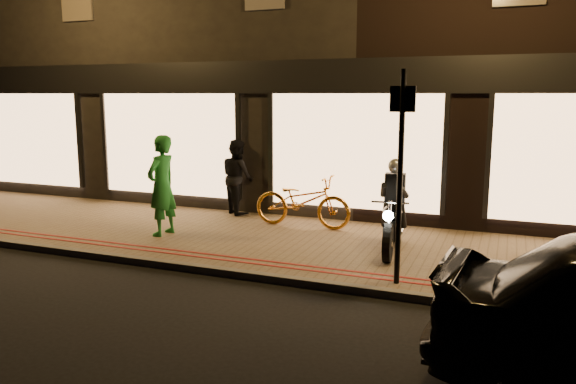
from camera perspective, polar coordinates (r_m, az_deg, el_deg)
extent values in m
plane|color=black|center=(8.42, -0.72, -9.40)|extent=(90.00, 90.00, 0.00)
cube|color=brown|center=(10.19, 3.61, -5.61)|extent=(50.00, 4.00, 0.12)
cube|color=#59544C|center=(8.44, -0.59, -8.92)|extent=(50.00, 0.14, 0.12)
cube|color=maroon|center=(8.78, 0.42, -7.74)|extent=(50.00, 0.06, 0.01)
cube|color=maroon|center=(8.95, 0.89, -7.38)|extent=(50.00, 0.06, 0.01)
cube|color=black|center=(18.73, -7.39, 14.32)|extent=(12.00, 10.00, 8.50)
cube|color=black|center=(11.70, 6.83, 11.63)|extent=(48.00, 0.12, 0.70)
cube|color=#FFC07F|center=(16.54, -25.12, 4.91)|extent=(3.60, 0.06, 2.38)
cube|color=#FFC07F|center=(13.62, -11.99, 4.75)|extent=(3.60, 0.06, 2.38)
cube|color=#FFC07F|center=(11.74, 6.66, 4.10)|extent=(3.60, 0.06, 2.38)
cylinder|color=black|center=(9.15, 10.11, -5.10)|extent=(0.18, 0.65, 0.64)
cylinder|color=black|center=(10.40, 10.93, -3.30)|extent=(0.18, 0.65, 0.64)
cylinder|color=silver|center=(9.15, 10.11, -5.10)|extent=(0.15, 0.15, 0.14)
cylinder|color=silver|center=(10.40, 10.93, -3.30)|extent=(0.15, 0.15, 0.14)
cube|color=black|center=(9.80, 10.60, -3.62)|extent=(0.32, 0.72, 0.30)
ellipsoid|color=black|center=(9.61, 10.57, -2.06)|extent=(0.37, 0.53, 0.29)
cube|color=black|center=(10.03, 10.83, -1.57)|extent=(0.27, 0.57, 0.09)
cylinder|color=silver|center=(9.15, 10.34, -1.05)|extent=(0.60, 0.09, 0.03)
cylinder|color=silver|center=(9.12, 10.21, -3.20)|extent=(0.08, 0.33, 0.71)
sphere|color=white|center=(8.95, 10.14, -2.40)|extent=(0.18, 0.18, 0.17)
cylinder|color=silver|center=(10.26, 11.51, -3.74)|extent=(0.12, 0.55, 0.07)
cube|color=black|center=(9.84, 10.82, 0.29)|extent=(0.36, 0.25, 0.55)
sphere|color=#AFB2B6|center=(9.72, 10.86, 2.61)|extent=(0.28, 0.28, 0.26)
cylinder|color=black|center=(9.54, 9.67, 0.20)|extent=(0.23, 0.60, 0.34)
cylinder|color=black|center=(9.51, 11.59, 0.11)|extent=(0.12, 0.60, 0.34)
cylinder|color=black|center=(9.90, 9.91, -2.28)|extent=(0.22, 0.29, 0.46)
cylinder|color=black|center=(9.87, 11.52, -2.37)|extent=(0.18, 0.29, 0.46)
cylinder|color=black|center=(7.92, 11.30, 1.26)|extent=(0.08, 0.08, 3.00)
cube|color=black|center=(7.84, 11.58, 9.24)|extent=(0.35, 0.05, 0.35)
imported|color=#C67C23|center=(11.34, 1.48, -0.93)|extent=(2.03, 0.72, 1.06)
imported|color=#217C2E|center=(10.90, -12.70, 0.65)|extent=(0.52, 0.74, 1.91)
imported|color=black|center=(12.63, -5.15, 1.56)|extent=(1.03, 1.01, 1.68)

